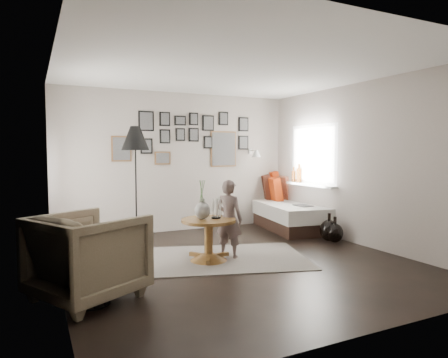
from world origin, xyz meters
name	(u,v)px	position (x,y,z in m)	size (l,w,h in m)	color
ground	(237,262)	(0.00, 0.00, 0.00)	(4.80, 4.80, 0.00)	black
wall_back	(178,162)	(0.00, 2.40, 1.30)	(4.50, 4.50, 0.00)	#9C9289
wall_front	(375,177)	(0.00, -2.40, 1.30)	(4.50, 4.50, 0.00)	#9C9289
wall_left	(56,170)	(-2.25, 0.00, 1.30)	(4.80, 4.80, 0.00)	#9C9289
wall_right	(362,164)	(2.25, 0.00, 1.30)	(4.80, 4.80, 0.00)	#9C9289
ceiling	(237,69)	(0.00, 0.00, 2.60)	(4.80, 4.80, 0.00)	white
door_left	(53,184)	(-2.23, 1.20, 1.05)	(0.00, 2.14, 2.14)	white
window_right	(306,182)	(2.18, 1.34, 0.93)	(0.15, 1.32, 1.30)	white
gallery_wall	(192,139)	(0.29, 2.38, 1.74)	(2.74, 0.03, 1.08)	brown
wall_sconce	(256,153)	(1.55, 2.13, 1.46)	(0.18, 0.36, 0.16)	white
rug	(228,258)	(-0.04, 0.20, 0.01)	(2.16, 1.51, 0.01)	#B8AFA2
pedestal_table	(209,242)	(-0.34, 0.19, 0.27)	(0.75, 0.75, 0.59)	brown
vase	(203,207)	(-0.42, 0.21, 0.75)	(0.21, 0.21, 0.53)	black
candles	(216,209)	(-0.23, 0.19, 0.72)	(0.13, 0.13, 0.28)	black
daybed	(283,210)	(2.00, 1.83, 0.33)	(1.27, 2.32, 1.09)	black
magazine_on_daybed	(303,206)	(2.00, 1.18, 0.51)	(0.24, 0.33, 0.02)	black
armchair	(88,256)	(-2.00, -0.56, 0.44)	(0.94, 0.97, 0.88)	#6D6149
armchair_cushion	(91,251)	(-1.97, -0.51, 0.48)	(0.40, 0.40, 0.10)	white
floor_lamp	(135,143)	(-0.99, 1.60, 1.64)	(0.44, 0.44, 1.90)	black
magazine_basket	(91,282)	(-2.00, -0.72, 0.22)	(0.46, 0.46, 0.44)	black
demijohn_large	(329,230)	(1.98, 0.43, 0.18)	(0.31, 0.31, 0.47)	black
demijohn_small	(335,233)	(2.00, 0.31, 0.16)	(0.28, 0.28, 0.43)	black
child	(229,219)	(-0.01, 0.23, 0.55)	(0.40, 0.27, 1.11)	#62504D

